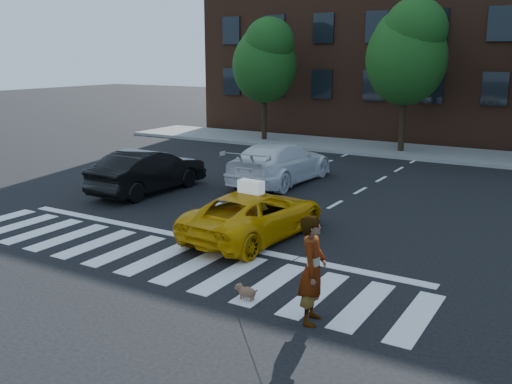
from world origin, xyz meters
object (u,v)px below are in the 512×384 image
at_px(white_suv, 280,163).
at_px(woman, 313,270).
at_px(dog, 245,291).
at_px(tree_mid, 407,49).
at_px(taxi, 255,214).
at_px(black_sedan, 148,171).
at_px(tree_left, 265,58).

xyz_separation_m(white_suv, woman, (5.85, -9.60, 0.22)).
bearing_deg(dog, tree_mid, 99.65).
relative_size(taxi, dog, 8.34).
distance_m(taxi, black_sedan, 6.18).
bearing_deg(dog, taxi, 120.10).
bearing_deg(tree_left, tree_mid, -0.00).
distance_m(tree_left, white_suv, 10.80).
bearing_deg(white_suv, taxi, 113.07).
distance_m(white_suv, dog, 10.38).
relative_size(white_suv, woman, 2.68).
distance_m(black_sedan, dog, 9.52).
bearing_deg(taxi, tree_left, -56.48).
height_order(white_suv, dog, white_suv).
height_order(white_suv, woman, woman).
relative_size(black_sedan, dog, 8.46).
bearing_deg(tree_left, black_sedan, -78.74).
height_order(tree_left, dog, tree_left).
height_order(tree_left, black_sedan, tree_left).
bearing_deg(tree_left, woman, -57.75).
xyz_separation_m(white_suv, dog, (4.36, -9.41, -0.58)).
height_order(tree_left, white_suv, tree_left).
distance_m(tree_mid, white_suv, 9.63).
relative_size(tree_mid, black_sedan, 1.60).
distance_m(taxi, woman, 4.91).
bearing_deg(tree_left, taxi, -60.81).
distance_m(tree_left, tree_mid, 7.51).
xyz_separation_m(taxi, woman, (3.32, -3.60, 0.36)).
distance_m(woman, dog, 1.70).
bearing_deg(woman, taxi, 28.87).
relative_size(tree_left, woman, 3.34).
distance_m(tree_mid, black_sedan, 13.75).
relative_size(tree_left, taxi, 1.48).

